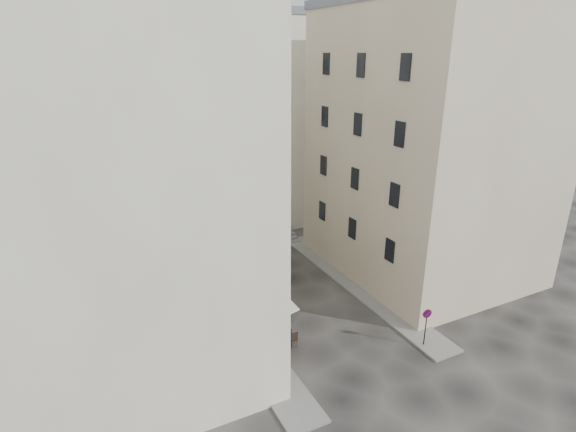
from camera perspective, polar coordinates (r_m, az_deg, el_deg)
ground at (r=27.77m, az=4.07°, el=-13.25°), size 90.00×90.00×0.00m
sidewalk_left at (r=29.26m, az=-7.80°, el=-11.36°), size 2.00×22.00×0.12m
sidewalk_right at (r=32.03m, az=8.37°, el=-8.43°), size 2.00×18.00×0.12m
building_left at (r=23.43m, az=-22.26°, el=6.45°), size 12.20×16.20×20.60m
building_right at (r=32.98m, az=17.43°, el=8.83°), size 12.20×14.20×18.60m
building_back at (r=40.82m, az=-10.71°, el=11.41°), size 18.20×10.20×18.60m
cafe_storefront at (r=25.94m, az=-5.39°, el=-11.01°), size 1.74×7.30×3.50m
stone_steps at (r=37.64m, az=-5.62°, el=-3.22°), size 9.00×3.15×0.80m
bollard_near at (r=25.48m, az=-1.28°, el=-15.19°), size 0.12×0.12×0.98m
bollard_mid at (r=28.17m, az=-4.38°, el=-11.46°), size 0.12×0.12×0.98m
bollard_far at (r=31.02m, az=-6.86°, el=-8.38°), size 0.12×0.12×0.98m
no_parking_sign at (r=25.89m, az=17.18°, el=-12.54°), size 0.53×0.15×2.36m
bistro_table_a at (r=25.30m, az=-0.41°, el=-15.57°), size 1.36×0.64×0.95m
bistro_table_b at (r=25.49m, az=-1.21°, el=-15.25°), size 1.38×0.65×0.97m
bistro_table_c at (r=27.31m, az=-4.23°, el=-12.84°), size 1.16×0.54×0.81m
bistro_table_d at (r=29.04m, az=-3.47°, el=-10.49°), size 1.34×0.63×0.94m
bistro_table_e at (r=29.35m, az=-6.20°, el=-10.19°), size 1.37×0.64×0.97m
pedestrian at (r=28.23m, az=-1.54°, el=-10.62°), size 0.65×0.47×1.65m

